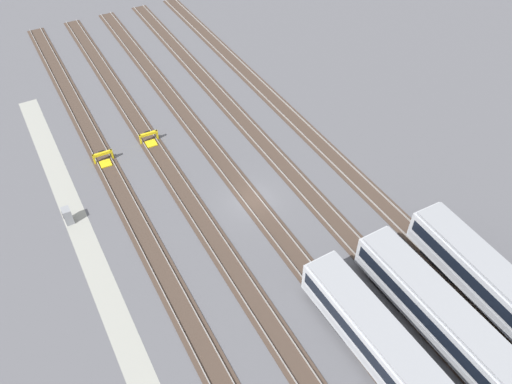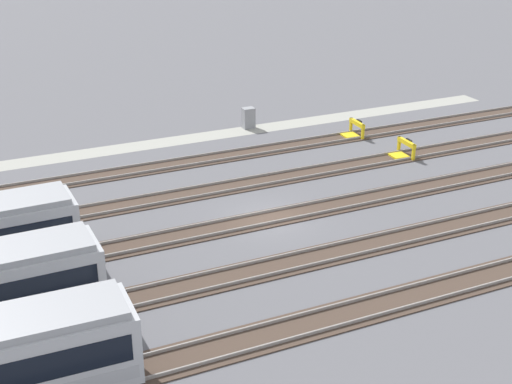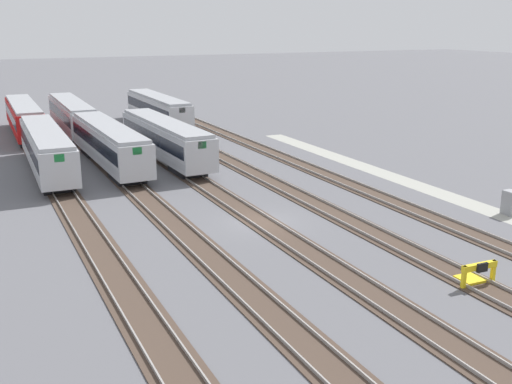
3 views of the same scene
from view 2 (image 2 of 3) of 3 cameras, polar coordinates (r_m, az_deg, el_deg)
The scene contains 10 objects.
ground_plane at distance 40.21m, azimuth 1.01°, elevation -2.17°, with size 400.00×400.00×0.00m, color #5B5B60.
service_walkway at distance 52.98m, azimuth -5.94°, elevation 4.17°, with size 54.00×2.00×0.01m, color #9E9E93.
rail_track_nearest at distance 48.88m, azimuth -4.17°, elevation 2.61°, with size 90.00×2.23×0.21m.
rail_track_near_inner at distance 44.45m, azimuth -1.83°, elevation 0.48°, with size 90.00×2.23×0.21m.
rail_track_middle at distance 40.19m, azimuth 1.01°, elevation -2.11°, with size 90.00×2.24×0.21m.
rail_track_far_inner at distance 36.16m, azimuth 4.53°, elevation -5.29°, with size 90.00×2.23×0.21m.
rail_track_farthest at distance 32.43m, azimuth 8.94°, elevation -9.20°, with size 90.00×2.23×0.21m.
bumper_stop_nearest_track at distance 53.78m, azimuth 7.84°, elevation 4.95°, with size 1.38×2.01×1.22m.
bumper_stop_near_inner_track at distance 50.24m, azimuth 11.69°, elevation 3.33°, with size 1.37×2.01×1.22m.
electrical_cabinet at distance 55.13m, azimuth -0.61°, elevation 5.95°, with size 0.90×0.73×1.60m.
Camera 2 is at (15.74, 32.66, 17.39)m, focal length 50.00 mm.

